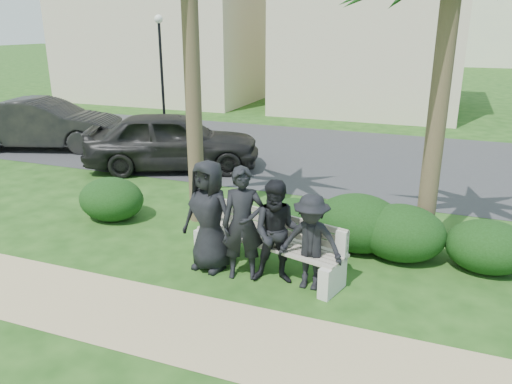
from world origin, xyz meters
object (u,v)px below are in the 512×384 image
man_b (243,224)px  car_b (45,124)px  street_lamp (160,48)px  car_a (173,141)px  man_c (278,233)px  man_d (311,242)px  park_bench (267,246)px  man_a (209,216)px

man_b → car_b: (-9.44, 5.85, -0.11)m
street_lamp → man_b: street_lamp is taller
car_a → man_c: bearing=-160.3°
man_d → car_a: car_a is taller
street_lamp → man_c: bearing=-52.4°
park_bench → man_c: man_c is taller
park_bench → car_a: size_ratio=0.59×
street_lamp → car_b: 6.73m
man_a → man_b: 0.64m
street_lamp → park_bench: 15.11m
street_lamp → park_bench: street_lamp is taller
man_a → man_d: (1.73, -0.04, -0.17)m
park_bench → man_c: size_ratio=1.67×
man_c → man_d: 0.53m
street_lamp → man_a: (8.17, -12.12, -2.01)m
man_b → man_a: bearing=153.7°
park_bench → man_b: size_ratio=1.52×
man_c → man_d: man_c is taller
street_lamp → man_d: bearing=-50.8°
car_b → man_a: bearing=-141.3°
man_a → man_b: size_ratio=1.01×
man_c → car_a: man_c is taller
park_bench → car_b: (-9.71, 5.47, 0.39)m
park_bench → street_lamp: bearing=142.6°
man_c → car_b: (-10.01, 5.81, -0.03)m
car_b → man_b: bearing=-139.8°
man_a → car_a: man_a is taller
park_bench → car_a: car_a is taller
man_a → car_b: size_ratio=0.38×
man_d → car_b: (-10.54, 5.81, 0.05)m
park_bench → car_a: 6.62m
man_c → car_a: 7.06m
park_bench → man_d: bearing=-7.0°
park_bench → man_b: man_b is taller
park_bench → car_b: car_b is taller
car_b → street_lamp: bearing=-23.8°
man_a → park_bench: bearing=27.9°
man_a → car_a: size_ratio=0.39×
man_c → street_lamp: bearing=113.6°
street_lamp → car_a: 8.62m
park_bench → man_c: 0.62m
street_lamp → car_b: street_lamp is taller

